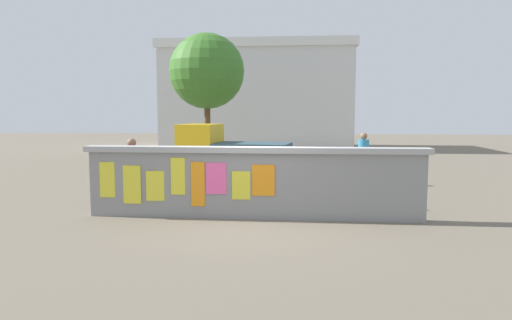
{
  "coord_description": "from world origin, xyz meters",
  "views": [
    {
      "loc": [
        0.99,
        -9.87,
        2.28
      ],
      "look_at": [
        -0.09,
        1.42,
        1.1
      ],
      "focal_mm": 33.13,
      "sensor_mm": 36.0,
      "label": 1
    }
  ],
  "objects": [
    {
      "name": "building_background",
      "position": [
        -1.66,
        19.91,
        3.22
      ],
      "size": [
        11.55,
        6.41,
        6.39
      ],
      "color": "silver",
      "rests_on": "ground"
    },
    {
      "name": "person_bystander",
      "position": [
        2.93,
        5.0,
        0.99
      ],
      "size": [
        0.47,
        0.47,
        1.62
      ],
      "color": "yellow",
      "rests_on": "ground"
    },
    {
      "name": "person_walking",
      "position": [
        -3.15,
        1.34,
        0.99
      ],
      "size": [
        0.41,
        0.41,
        1.62
      ],
      "color": "#338CBF",
      "rests_on": "ground"
    },
    {
      "name": "auto_rickshaw_truck",
      "position": [
        -1.37,
        5.47,
        0.9
      ],
      "size": [
        3.77,
        1.99,
        1.85
      ],
      "color": "black",
      "rests_on": "ground"
    },
    {
      "name": "poster_wall",
      "position": [
        -0.01,
        -0.0,
        0.79
      ],
      "size": [
        7.31,
        0.42,
        1.53
      ],
      "color": "gray",
      "rests_on": "ground"
    },
    {
      "name": "ground",
      "position": [
        0.0,
        8.0,
        0.0
      ],
      "size": [
        60.0,
        60.0,
        0.0
      ],
      "primitive_type": "plane",
      "color": "#6B6051"
    },
    {
      "name": "bicycle_near",
      "position": [
        -1.73,
        1.74,
        0.36
      ],
      "size": [
        1.71,
        0.44,
        0.95
      ],
      "color": "black",
      "rests_on": "ground"
    },
    {
      "name": "tree_roadside",
      "position": [
        -3.03,
        10.22,
        3.96
      ],
      "size": [
        3.2,
        3.2,
        5.58
      ],
      "color": "brown",
      "rests_on": "ground"
    },
    {
      "name": "motorcycle",
      "position": [
        2.19,
        1.32,
        0.46
      ],
      "size": [
        1.87,
        0.69,
        0.87
      ],
      "color": "black",
      "rests_on": "ground"
    }
  ]
}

